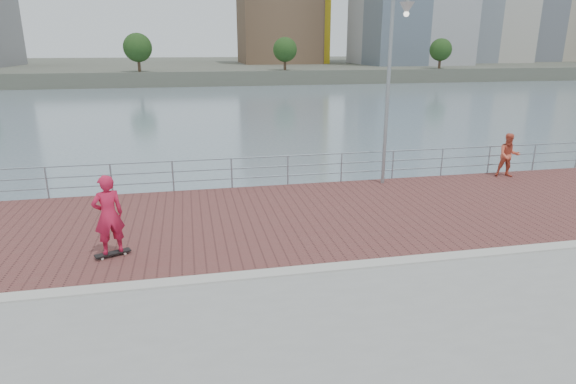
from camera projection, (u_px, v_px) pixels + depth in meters
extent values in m
plane|color=slate|center=(305.00, 346.00, 11.62)|extent=(400.00, 400.00, 0.00)
cube|color=brown|center=(277.00, 218.00, 14.39)|extent=(40.00, 6.80, 0.02)
cube|color=#B7B5AD|center=(306.00, 270.00, 11.02)|extent=(40.00, 0.40, 0.06)
cube|color=#4C5142|center=(195.00, 67.00, 125.87)|extent=(320.00, 95.00, 2.50)
cylinder|color=#8C9EA8|center=(47.00, 183.00, 16.02)|extent=(0.06, 0.06, 1.10)
cylinder|color=#8C9EA8|center=(111.00, 180.00, 16.42)|extent=(0.06, 0.06, 1.10)
cylinder|color=#8C9EA8|center=(173.00, 177.00, 16.82)|extent=(0.06, 0.06, 1.10)
cylinder|color=#8C9EA8|center=(232.00, 173.00, 17.22)|extent=(0.06, 0.06, 1.10)
cylinder|color=#8C9EA8|center=(288.00, 171.00, 17.62)|extent=(0.06, 0.06, 1.10)
cylinder|color=#8C9EA8|center=(341.00, 168.00, 18.01)|extent=(0.06, 0.06, 1.10)
cylinder|color=#8C9EA8|center=(393.00, 165.00, 18.41)|extent=(0.06, 0.06, 1.10)
cylinder|color=#8C9EA8|center=(442.00, 162.00, 18.81)|extent=(0.06, 0.06, 1.10)
cylinder|color=#8C9EA8|center=(489.00, 160.00, 19.21)|extent=(0.06, 0.06, 1.10)
cylinder|color=#8C9EA8|center=(534.00, 158.00, 19.61)|extent=(0.06, 0.06, 1.10)
cylinder|color=#8C9EA8|center=(260.00, 157.00, 17.25)|extent=(39.00, 0.05, 0.05)
cylinder|color=#8C9EA8|center=(260.00, 167.00, 17.36)|extent=(39.00, 0.05, 0.05)
cylinder|color=#8C9EA8|center=(260.00, 177.00, 17.47)|extent=(39.00, 0.05, 0.05)
cylinder|color=gray|center=(388.00, 94.00, 17.03)|extent=(0.13, 0.13, 6.55)
cube|color=black|center=(113.00, 253.00, 11.75)|extent=(0.86, 0.52, 0.03)
cylinder|color=beige|center=(102.00, 259.00, 11.56)|extent=(0.08, 0.06, 0.06)
cylinder|color=beige|center=(125.00, 253.00, 11.84)|extent=(0.08, 0.06, 0.06)
cylinder|color=beige|center=(101.00, 256.00, 11.68)|extent=(0.08, 0.06, 0.06)
cylinder|color=beige|center=(123.00, 251.00, 11.96)|extent=(0.08, 0.06, 0.06)
imported|color=#C41A3D|center=(108.00, 215.00, 11.45)|extent=(0.84, 0.71, 1.97)
imported|color=#D5593E|center=(509.00, 155.00, 18.59)|extent=(0.99, 0.88, 1.70)
cube|color=brown|center=(278.00, 11.00, 114.15)|extent=(18.00, 18.00, 24.00)
cylinder|color=#473323|center=(139.00, 61.00, 80.45)|extent=(0.50, 0.50, 3.66)
sphere|color=#193814|center=(138.00, 47.00, 79.83)|extent=(4.70, 4.70, 4.70)
cylinder|color=#473323|center=(285.00, 61.00, 85.35)|extent=(0.50, 0.50, 3.31)
sphere|color=#193814|center=(285.00, 50.00, 84.79)|extent=(4.25, 4.25, 4.25)
cylinder|color=#473323|center=(440.00, 60.00, 91.18)|extent=(0.50, 0.50, 3.23)
sphere|color=#193814|center=(441.00, 50.00, 90.64)|extent=(4.15, 4.15, 4.15)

